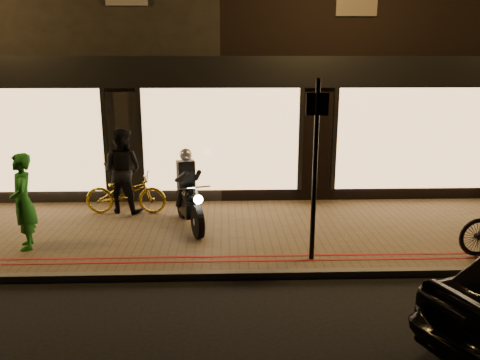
% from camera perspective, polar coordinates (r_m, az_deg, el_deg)
% --- Properties ---
extents(ground, '(90.00, 90.00, 0.00)m').
position_cam_1_polar(ground, '(7.58, -2.39, -12.09)').
color(ground, black).
rests_on(ground, ground).
extents(sidewalk, '(50.00, 4.00, 0.12)m').
position_cam_1_polar(sidewalk, '(9.40, -2.31, -6.39)').
color(sidewalk, brown).
rests_on(sidewalk, ground).
extents(kerb_stone, '(50.00, 0.14, 0.12)m').
position_cam_1_polar(kerb_stone, '(7.60, -2.39, -11.52)').
color(kerb_stone, '#59544C').
rests_on(kerb_stone, ground).
extents(red_kerb_lines, '(50.00, 0.26, 0.01)m').
position_cam_1_polar(red_kerb_lines, '(8.03, -2.37, -9.57)').
color(red_kerb_lines, '#9C100E').
rests_on(red_kerb_lines, sidewalk).
extents(building_row, '(48.00, 10.11, 8.50)m').
position_cam_1_polar(building_row, '(15.83, -2.31, 17.30)').
color(building_row, black).
rests_on(building_row, ground).
extents(motorcycle, '(0.80, 1.88, 1.59)m').
position_cam_1_polar(motorcycle, '(9.43, -6.29, -2.08)').
color(motorcycle, black).
rests_on(motorcycle, sidewalk).
extents(sign_post, '(0.35, 0.09, 3.00)m').
position_cam_1_polar(sign_post, '(7.62, 9.15, 2.19)').
color(sign_post, black).
rests_on(sign_post, sidewalk).
extents(bicycle_gold, '(1.77, 0.66, 0.92)m').
position_cam_1_polar(bicycle_gold, '(10.53, -13.74, -1.56)').
color(bicycle_gold, gold).
rests_on(bicycle_gold, sidewalk).
extents(person_green, '(0.61, 0.73, 1.72)m').
position_cam_1_polar(person_green, '(9.05, -24.94, -2.41)').
color(person_green, '#1F741F').
rests_on(person_green, sidewalk).
extents(person_dark, '(1.08, 0.95, 1.88)m').
position_cam_1_polar(person_dark, '(10.57, -14.17, 1.15)').
color(person_dark, black).
rests_on(person_dark, sidewalk).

